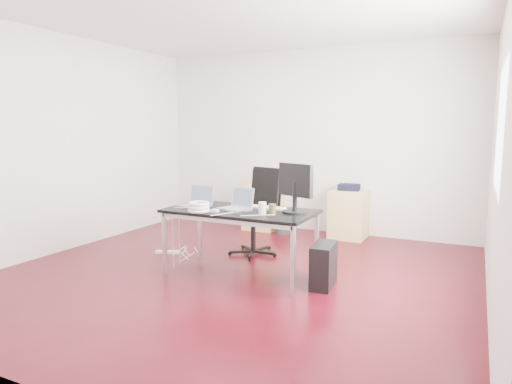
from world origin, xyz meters
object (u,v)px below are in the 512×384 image
at_px(filing_cabinet_left, 262,207).
at_px(desk, 240,215).
at_px(pc_tower, 324,265).
at_px(office_chair, 258,207).
at_px(filing_cabinet_right, 349,214).

bearing_deg(filing_cabinet_left, desk, -70.67).
xyz_separation_m(desk, pc_tower, (0.92, 0.07, -0.46)).
height_order(desk, office_chair, office_chair).
height_order(desk, filing_cabinet_right, desk).
bearing_deg(desk, office_chair, 103.67).
xyz_separation_m(desk, filing_cabinet_right, (0.62, 2.22, -0.33)).
height_order(office_chair, pc_tower, office_chair).
xyz_separation_m(desk, filing_cabinet_left, (-0.78, 2.22, -0.33)).
bearing_deg(filing_cabinet_left, filing_cabinet_right, 0.00).
relative_size(desk, office_chair, 1.48).
height_order(office_chair, filing_cabinet_right, office_chair).
bearing_deg(pc_tower, office_chair, 138.69).
bearing_deg(pc_tower, desk, 178.94).
height_order(filing_cabinet_left, pc_tower, filing_cabinet_left).
relative_size(desk, filing_cabinet_left, 2.29).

